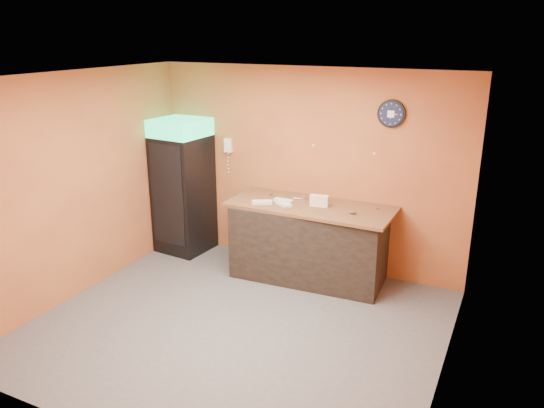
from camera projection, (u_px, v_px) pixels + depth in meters
The scene contains 15 objects.
floor at pixel (238, 326), 6.11m from camera, with size 4.50×4.50×0.00m, color #47474C.
back_wall at pixel (306, 169), 7.38m from camera, with size 4.50×0.02×2.80m, color #B26532.
left_wall at pixel (78, 186), 6.61m from camera, with size 0.02×4.00×2.80m, color #B26532.
right_wall at pixel (454, 247), 4.74m from camera, with size 0.02×4.00×2.80m, color #B26532.
ceiling at pixel (232, 78), 5.24m from camera, with size 4.50×4.00×0.02m, color white.
beverage_cooler at pixel (182, 188), 7.94m from camera, with size 0.77×0.78×2.03m.
prep_counter at pixel (309, 243), 7.18m from camera, with size 2.01×0.89×1.00m, color black.
wall_clock at pixel (391, 114), 6.62m from camera, with size 0.35×0.06×0.35m.
wall_phone at pixel (228, 145), 7.77m from camera, with size 0.11×0.10×0.21m.
butcher_paper at pixel (310, 206), 7.02m from camera, with size 2.20×0.92×0.04m, color brown.
sub_roll_stack at pixel (319, 201), 6.93m from camera, with size 0.25×0.11×0.15m.
wrapped_sandwich_left at pixel (262, 202), 7.07m from camera, with size 0.27×0.11×0.04m, color silver.
wrapped_sandwich_mid at pixel (284, 204), 6.99m from camera, with size 0.25×0.10×0.04m, color silver.
wrapped_sandwich_right at pixel (283, 201), 7.13m from camera, with size 0.26×0.10×0.04m, color silver.
kitchen_tool at pixel (303, 198), 7.20m from camera, with size 0.06×0.06×0.06m, color silver.
Camera 1 is at (2.69, -4.66, 3.25)m, focal length 35.00 mm.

